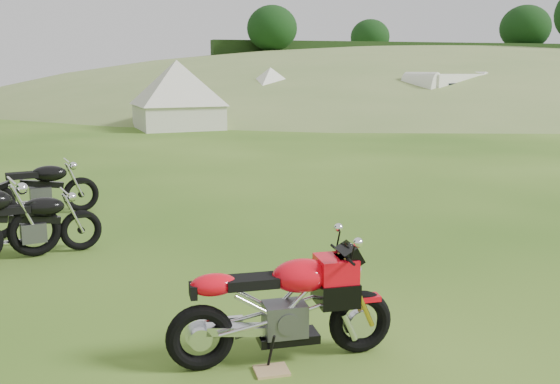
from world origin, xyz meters
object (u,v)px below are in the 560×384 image
object	(u,v)px
vintage_moto_a	(31,223)
caravan	(446,96)
tent_mid	(271,92)
tent_left	(177,94)
plywood_board	(272,371)
sport_motorcycle	(283,298)
vintage_moto_d	(39,187)

from	to	relation	value
vintage_moto_a	caravan	size ratio (longest dim) A/B	0.37
tent_mid	tent_left	bearing A→B (deg)	-151.58
tent_left	tent_mid	xyz separation A→B (m)	(4.79, 4.00, -0.09)
vintage_moto_a	tent_left	xyz separation A→B (m)	(3.76, 16.36, 0.88)
plywood_board	tent_mid	world-z (taller)	tent_mid
sport_motorcycle	plywood_board	xyz separation A→B (m)	(-0.14, -0.17, -0.52)
vintage_moto_a	vintage_moto_d	distance (m)	2.31
plywood_board	vintage_moto_d	world-z (taller)	vintage_moto_d
vintage_moto_d	tent_mid	bearing A→B (deg)	52.94
vintage_moto_a	tent_left	bearing A→B (deg)	64.00
sport_motorcycle	tent_mid	xyz separation A→B (m)	(6.34, 23.90, 0.69)
vintage_moto_a	vintage_moto_d	xyz separation A→B (m)	(-0.11, 2.31, 0.03)
tent_left	tent_mid	world-z (taller)	tent_left
vintage_moto_a	tent_mid	xyz separation A→B (m)	(8.56, 20.35, 0.79)
vintage_moto_a	tent_left	size ratio (longest dim) A/B	0.55
tent_left	vintage_moto_a	bearing A→B (deg)	-109.08
plywood_board	tent_left	size ratio (longest dim) A/B	0.09
tent_left	caravan	distance (m)	12.29
vintage_moto_d	tent_left	distance (m)	14.59
plywood_board	caravan	distance (m)	25.30
plywood_board	vintage_moto_a	size ratio (longest dim) A/B	0.16
caravan	vintage_moto_d	bearing A→B (deg)	-159.93
vintage_moto_a	tent_mid	bearing A→B (deg)	54.16
sport_motorcycle	caravan	bearing A→B (deg)	58.81
sport_motorcycle	caravan	world-z (taller)	caravan
caravan	plywood_board	bearing A→B (deg)	-146.46
plywood_board	vintage_moto_a	distance (m)	4.28
sport_motorcycle	tent_left	bearing A→B (deg)	87.74
vintage_moto_d	tent_mid	world-z (taller)	tent_mid
sport_motorcycle	tent_left	world-z (taller)	tent_left
vintage_moto_d	tent_left	size ratio (longest dim) A/B	0.59
plywood_board	tent_left	bearing A→B (deg)	85.19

